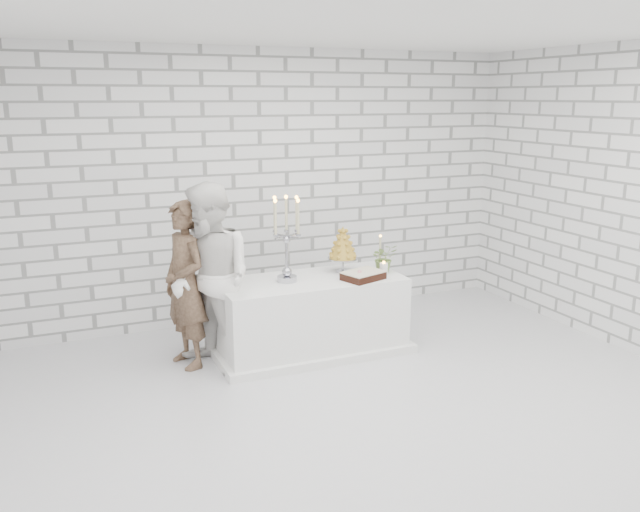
{
  "coord_description": "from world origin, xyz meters",
  "views": [
    {
      "loc": [
        -2.26,
        -4.44,
        2.48
      ],
      "look_at": [
        0.06,
        0.96,
        1.05
      ],
      "focal_mm": 36.93,
      "sensor_mm": 36.0,
      "label": 1
    }
  ],
  "objects": [
    {
      "name": "extra_taper",
      "position": [
        0.93,
        1.41,
        0.91
      ],
      "size": [
        0.07,
        0.07,
        0.32
      ],
      "primitive_type": "cylinder",
      "rotation": [
        0.0,
        0.0,
        -0.25
      ],
      "color": "beige",
      "rests_on": "cake_table"
    },
    {
      "name": "candelabra",
      "position": [
        -0.15,
        1.27,
        1.17
      ],
      "size": [
        0.42,
        0.42,
        0.84
      ],
      "primitive_type": null,
      "rotation": [
        0.0,
        0.0,
        -0.31
      ],
      "color": "#A5A5B0",
      "rests_on": "cake_table"
    },
    {
      "name": "groom",
      "position": [
        -1.1,
        1.41,
        0.79
      ],
      "size": [
        0.52,
        0.66,
        1.58
      ],
      "primitive_type": "imported",
      "rotation": [
        0.0,
        0.0,
        -1.3
      ],
      "color": "#3E2C21",
      "rests_on": "ground"
    },
    {
      "name": "pillar_candle",
      "position": [
        0.81,
        1.12,
        0.81
      ],
      "size": [
        0.09,
        0.09,
        0.12
      ],
      "primitive_type": "cylinder",
      "rotation": [
        0.0,
        0.0,
        -0.07
      ],
      "color": "white",
      "rests_on": "cake_table"
    },
    {
      "name": "bride",
      "position": [
        -0.91,
        1.2,
        0.87
      ],
      "size": [
        0.94,
        1.04,
        1.75
      ],
      "primitive_type": "imported",
      "rotation": [
        0.0,
        0.0,
        -1.16
      ],
      "color": "white",
      "rests_on": "ground"
    },
    {
      "name": "cake_table",
      "position": [
        0.09,
        1.26,
        0.38
      ],
      "size": [
        1.8,
        0.8,
        0.75
      ],
      "primitive_type": "cube",
      "color": "white",
      "rests_on": "ground"
    },
    {
      "name": "chocolate_cake",
      "position": [
        0.55,
        1.04,
        0.79
      ],
      "size": [
        0.45,
        0.38,
        0.08
      ],
      "primitive_type": "cube",
      "rotation": [
        0.0,
        0.0,
        0.32
      ],
      "color": "black",
      "rests_on": "cake_table"
    },
    {
      "name": "wall_back",
      "position": [
        0.0,
        2.5,
        1.5
      ],
      "size": [
        6.0,
        0.01,
        3.0
      ],
      "primitive_type": "cube",
      "color": "white",
      "rests_on": "ground"
    },
    {
      "name": "flowers",
      "position": [
        0.87,
        1.22,
        0.89
      ],
      "size": [
        0.29,
        0.26,
        0.29
      ],
      "primitive_type": "imported",
      "rotation": [
        0.0,
        0.0,
        -0.15
      ],
      "color": "#5B793C",
      "rests_on": "cake_table"
    },
    {
      "name": "croquembouche",
      "position": [
        0.49,
        1.38,
        0.99
      ],
      "size": [
        0.38,
        0.38,
        0.47
      ],
      "primitive_type": null,
      "rotation": [
        0.0,
        0.0,
        -0.3
      ],
      "color": "#A27820",
      "rests_on": "cake_table"
    },
    {
      "name": "ground",
      "position": [
        0.0,
        0.0,
        0.0
      ],
      "size": [
        6.0,
        5.0,
        0.01
      ],
      "primitive_type": "cube",
      "color": "silver",
      "rests_on": "ground"
    },
    {
      "name": "ceiling",
      "position": [
        0.0,
        0.0,
        3.0
      ],
      "size": [
        6.0,
        5.0,
        0.01
      ],
      "primitive_type": "cube",
      "color": "white",
      "rests_on": "ground"
    },
    {
      "name": "wall_front",
      "position": [
        0.0,
        -2.5,
        1.5
      ],
      "size": [
        6.0,
        0.01,
        3.0
      ],
      "primitive_type": "cube",
      "color": "white",
      "rests_on": "ground"
    }
  ]
}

